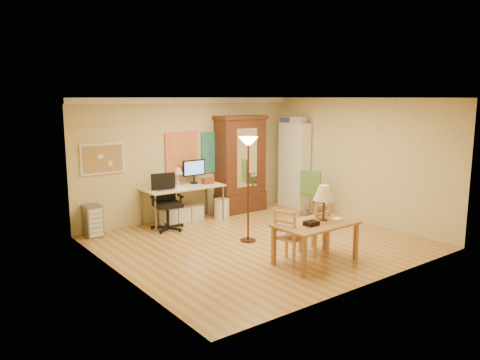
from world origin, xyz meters
TOP-DOWN VIEW (x-y plane):
  - floor at (0.00, 0.00)m, footprint 5.50×5.50m
  - crown_molding at (0.00, 2.46)m, footprint 5.50×0.08m
  - corkboard at (-2.05, 2.47)m, footprint 0.90×0.04m
  - art_panel_left at (-0.25, 2.47)m, footprint 0.80×0.04m
  - art_panel_right at (0.65, 2.47)m, footprint 0.75×0.04m
  - dining_table at (0.14, -1.36)m, footprint 1.36×0.82m
  - ladder_chair_back at (0.43, -1.01)m, footprint 0.46×0.45m
  - ladder_chair_left at (-0.33, -1.15)m, footprint 0.51×0.52m
  - torchiere_lamp at (-0.13, 0.21)m, footprint 0.36×0.36m
  - computer_desk at (-0.40, 2.16)m, footprint 1.77×0.77m
  - office_chair_black at (-0.97, 1.85)m, footprint 0.71×0.71m
  - office_chair_green at (2.24, 0.81)m, footprint 0.67×0.67m
  - drawer_cart at (-2.38, 2.29)m, footprint 0.31×0.38m
  - armoire at (1.21, 2.24)m, footprint 1.24×0.59m
  - bookshelf at (2.55, 1.80)m, footprint 0.31×0.84m
  - wastebin at (0.46, 1.94)m, footprint 0.35×0.35m

SIDE VIEW (x-z plane):
  - floor at x=0.00m, z-range 0.00..0.00m
  - wastebin at x=0.46m, z-range 0.00..0.44m
  - office_chair_green at x=2.24m, z-range -0.25..0.83m
  - office_chair_black at x=-0.97m, z-range -0.27..0.89m
  - drawer_cart at x=-2.38m, z-range 0.00..0.63m
  - ladder_chair_back at x=0.43m, z-range -0.03..0.89m
  - ladder_chair_left at x=-0.33m, z-range -0.03..0.91m
  - computer_desk at x=-0.40m, z-range -0.18..1.16m
  - dining_table at x=0.14m, z-range 0.17..1.44m
  - armoire at x=1.21m, z-range -0.15..2.14m
  - bookshelf at x=2.55m, z-range 0.00..2.09m
  - art_panel_left at x=-0.25m, z-range 0.95..1.95m
  - art_panel_right at x=0.65m, z-range 0.98..1.92m
  - corkboard at x=-2.05m, z-range 1.19..1.81m
  - torchiere_lamp at x=-0.13m, z-range 0.60..2.59m
  - crown_molding at x=0.00m, z-range 2.58..2.70m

